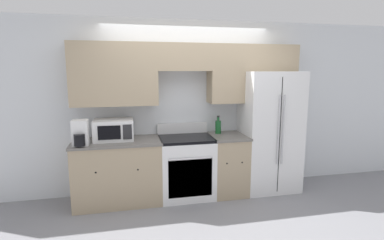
{
  "coord_description": "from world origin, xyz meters",
  "views": [
    {
      "loc": [
        -0.91,
        -3.85,
        1.86
      ],
      "look_at": [
        -0.0,
        0.31,
        1.15
      ],
      "focal_mm": 28.0,
      "sensor_mm": 36.0,
      "label": 1
    }
  ],
  "objects_px": {
    "oven_range": "(186,166)",
    "refrigerator": "(269,131)",
    "microwave": "(114,130)",
    "bottle": "(218,126)"
  },
  "relations": [
    {
      "from": "microwave",
      "to": "bottle",
      "type": "relative_size",
      "value": 1.95
    },
    {
      "from": "oven_range",
      "to": "refrigerator",
      "type": "xyz_separation_m",
      "value": [
        1.32,
        0.04,
        0.47
      ]
    },
    {
      "from": "oven_range",
      "to": "microwave",
      "type": "xyz_separation_m",
      "value": [
        -1.02,
        0.06,
        0.59
      ]
    },
    {
      "from": "microwave",
      "to": "bottle",
      "type": "xyz_separation_m",
      "value": [
        1.55,
        0.09,
        -0.04
      ]
    },
    {
      "from": "oven_range",
      "to": "refrigerator",
      "type": "height_order",
      "value": "refrigerator"
    },
    {
      "from": "microwave",
      "to": "refrigerator",
      "type": "bearing_deg",
      "value": -0.4
    },
    {
      "from": "refrigerator",
      "to": "microwave",
      "type": "xyz_separation_m",
      "value": [
        -2.34,
        0.02,
        0.12
      ]
    },
    {
      "from": "oven_range",
      "to": "refrigerator",
      "type": "distance_m",
      "value": 1.4
    },
    {
      "from": "refrigerator",
      "to": "microwave",
      "type": "height_order",
      "value": "refrigerator"
    },
    {
      "from": "oven_range",
      "to": "microwave",
      "type": "height_order",
      "value": "microwave"
    }
  ]
}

